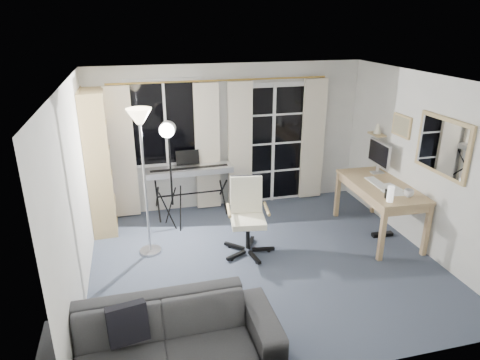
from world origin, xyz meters
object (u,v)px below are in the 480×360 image
(monitor, at_px, (379,154))
(sofa, at_px, (163,331))
(studio_light, at_px, (168,142))
(desk, at_px, (381,191))
(keyboard_piano, at_px, (189,171))
(office_chair, at_px, (247,209))
(mug, at_px, (409,192))
(bookshelf, at_px, (97,164))
(torchiere_lamp, at_px, (141,139))

(monitor, height_order, sofa, monitor)
(studio_light, xyz_separation_m, desk, (2.96, -0.90, -0.69))
(keyboard_piano, distance_m, monitor, 2.98)
(office_chair, bearing_deg, mug, -6.12)
(office_chair, distance_m, mug, 2.20)
(keyboard_piano, distance_m, office_chair, 1.45)
(keyboard_piano, bearing_deg, sofa, -103.88)
(bookshelf, height_order, mug, bookshelf)
(desk, bearing_deg, monitor, 68.60)
(studio_light, relative_size, office_chair, 1.65)
(studio_light, relative_size, mug, 13.21)
(monitor, height_order, mug, monitor)
(bookshelf, distance_m, sofa, 3.32)
(office_chair, xyz_separation_m, desk, (2.01, -0.05, 0.08))
(keyboard_piano, xyz_separation_m, office_chair, (0.61, -1.30, -0.14))
(desk, distance_m, mug, 0.54)
(torchiere_lamp, relative_size, studio_light, 1.16)
(monitor, relative_size, mug, 4.40)
(studio_light, height_order, desk, studio_light)
(torchiere_lamp, distance_m, mug, 3.61)
(studio_light, xyz_separation_m, mug, (3.06, -1.40, -0.52))
(bookshelf, relative_size, desk, 1.40)
(bookshelf, distance_m, office_chair, 2.39)
(bookshelf, bearing_deg, desk, -19.96)
(torchiere_lamp, relative_size, keyboard_piano, 1.45)
(torchiere_lamp, height_order, desk, torchiere_lamp)
(torchiere_lamp, relative_size, desk, 1.33)
(torchiere_lamp, xyz_separation_m, monitor, (3.54, 0.16, -0.52))
(keyboard_piano, relative_size, monitor, 2.42)
(desk, bearing_deg, studio_light, 165.15)
(monitor, xyz_separation_m, mug, (-0.10, -0.95, -0.24))
(bookshelf, height_order, keyboard_piano, bookshelf)
(keyboard_piano, height_order, monitor, monitor)
(office_chair, bearing_deg, monitor, 18.76)
(studio_light, height_order, sofa, studio_light)
(bookshelf, bearing_deg, monitor, -13.42)
(office_chair, bearing_deg, torchiere_lamp, 178.21)
(keyboard_piano, relative_size, mug, 10.63)
(studio_light, distance_m, office_chair, 1.49)
(torchiere_lamp, distance_m, sofa, 2.50)
(desk, relative_size, monitor, 2.63)
(torchiere_lamp, bearing_deg, keyboard_piano, 55.78)
(monitor, bearing_deg, bookshelf, 170.64)
(torchiere_lamp, distance_m, monitor, 3.58)
(studio_light, bearing_deg, desk, -2.05)
(studio_light, bearing_deg, office_chair, -27.21)
(torchiere_lamp, bearing_deg, bookshelf, 123.19)
(torchiere_lamp, xyz_separation_m, studio_light, (0.39, 0.61, -0.24))
(bookshelf, distance_m, desk, 4.23)
(torchiere_lamp, relative_size, monitor, 3.50)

